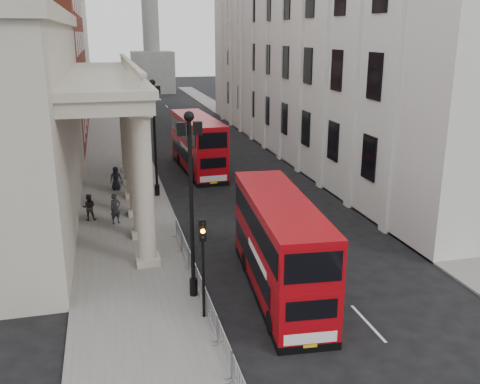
{
  "coord_description": "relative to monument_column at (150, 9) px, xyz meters",
  "views": [
    {
      "loc": [
        -3.95,
        -17.68,
        11.5
      ],
      "look_at": [
        3.4,
        11.24,
        2.6
      ],
      "focal_mm": 40.0,
      "sensor_mm": 36.0,
      "label": 1
    }
  ],
  "objects": [
    {
      "name": "ground",
      "position": [
        -6.0,
        -92.0,
        -15.98
      ],
      "size": [
        260.0,
        260.0,
        0.0
      ],
      "primitive_type": "plane",
      "color": "black",
      "rests_on": "ground"
    },
    {
      "name": "sidewalk_west",
      "position": [
        -9.0,
        -62.0,
        -15.92
      ],
      "size": [
        6.0,
        140.0,
        0.12
      ],
      "primitive_type": "cube",
      "color": "slate",
      "rests_on": "ground"
    },
    {
      "name": "sidewalk_east",
      "position": [
        7.5,
        -62.0,
        -15.92
      ],
      "size": [
        3.0,
        140.0,
        0.12
      ],
      "primitive_type": "cube",
      "color": "slate",
      "rests_on": "ground"
    },
    {
      "name": "kerb",
      "position": [
        -6.05,
        -62.0,
        -15.91
      ],
      "size": [
        0.2,
        140.0,
        0.14
      ],
      "primitive_type": "cube",
      "color": "slate",
      "rests_on": "ground"
    },
    {
      "name": "brick_building",
      "position": [
        -16.5,
        -44.0,
        -4.98
      ],
      "size": [
        9.0,
        32.0,
        22.0
      ],
      "primitive_type": "cube",
      "color": "maroon",
      "rests_on": "ground"
    },
    {
      "name": "west_building_far",
      "position": [
        -16.5,
        -12.0,
        -5.98
      ],
      "size": [
        9.0,
        30.0,
        20.0
      ],
      "primitive_type": "cube",
      "color": "#A89F8D",
      "rests_on": "ground"
    },
    {
      "name": "east_building",
      "position": [
        10.0,
        -60.0,
        -3.48
      ],
      "size": [
        8.0,
        55.0,
        25.0
      ],
      "primitive_type": "cube",
      "color": "beige",
      "rests_on": "ground"
    },
    {
      "name": "monument_column",
      "position": [
        0.0,
        0.0,
        0.0
      ],
      "size": [
        8.0,
        8.0,
        54.2
      ],
      "color": "#60605E",
      "rests_on": "ground"
    },
    {
      "name": "lamp_post_south",
      "position": [
        -6.6,
        -88.0,
        -11.07
      ],
      "size": [
        1.05,
        0.44,
        8.32
      ],
      "color": "black",
      "rests_on": "sidewalk_west"
    },
    {
      "name": "lamp_post_mid",
      "position": [
        -6.6,
        -72.0,
        -11.07
      ],
      "size": [
        1.05,
        0.44,
        8.32
      ],
      "color": "black",
      "rests_on": "sidewalk_west"
    },
    {
      "name": "lamp_post_north",
      "position": [
        -6.6,
        -56.0,
        -11.07
      ],
      "size": [
        1.05,
        0.44,
        8.32
      ],
      "color": "black",
      "rests_on": "sidewalk_west"
    },
    {
      "name": "traffic_light",
      "position": [
        -6.5,
        -90.02,
        -12.88
      ],
      "size": [
        0.28,
        0.33,
        4.3
      ],
      "color": "black",
      "rests_on": "sidewalk_west"
    },
    {
      "name": "crowd_barriers",
      "position": [
        -6.35,
        -89.78,
        -15.31
      ],
      "size": [
        0.5,
        18.75,
        1.1
      ],
      "color": "gray",
      "rests_on": "sidewalk_west"
    },
    {
      "name": "bus_near",
      "position": [
        -2.68,
        -88.34,
        -13.66
      ],
      "size": [
        3.36,
        10.47,
        4.44
      ],
      "rotation": [
        0.0,
        0.0,
        -0.09
      ],
      "color": "#A1070E",
      "rests_on": "ground"
    },
    {
      "name": "bus_far",
      "position": [
        -2.36,
        -65.11,
        -13.55
      ],
      "size": [
        3.11,
        10.89,
        4.65
      ],
      "rotation": [
        0.0,
        0.0,
        0.05
      ],
      "color": "#B50810",
      "rests_on": "ground"
    },
    {
      "name": "pedestrian_a",
      "position": [
        -9.69,
        -77.44,
        -14.91
      ],
      "size": [
        0.83,
        0.73,
        1.91
      ],
      "primitive_type": "imported",
      "rotation": [
        0.0,
        0.0,
        0.48
      ],
      "color": "black",
      "rests_on": "sidewalk_west"
    },
    {
      "name": "pedestrian_b",
      "position": [
        -11.31,
        -76.39,
        -15.01
      ],
      "size": [
        0.89,
        0.72,
        1.71
      ],
      "primitive_type": "imported",
      "rotation": [
        0.0,
        0.0,
        3.04
      ],
      "color": "black",
      "rests_on": "sidewalk_west"
    },
    {
      "name": "pedestrian_c",
      "position": [
        -9.46,
        -69.84,
        -14.97
      ],
      "size": [
        0.93,
        0.66,
        1.78
      ],
      "primitive_type": "imported",
      "rotation": [
        0.0,
        0.0,
        6.39
      ],
      "color": "black",
      "rests_on": "sidewalk_west"
    }
  ]
}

